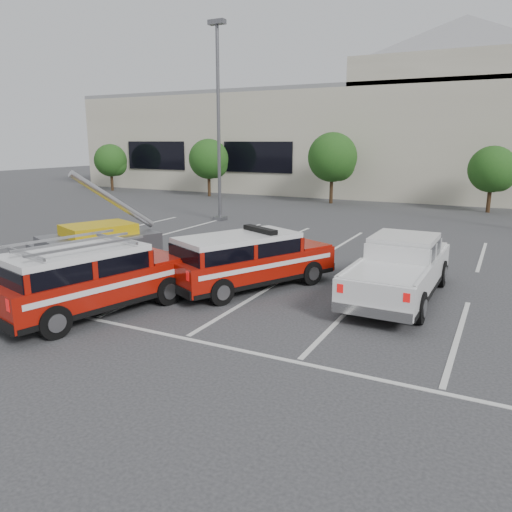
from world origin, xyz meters
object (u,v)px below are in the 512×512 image
(white_pickup, at_px, (399,274))
(ladder_suv, at_px, (91,284))
(tree_mid_right, at_px, (494,171))
(light_pole_left, at_px, (219,123))
(utility_rig, at_px, (96,247))
(tree_far_left, at_px, (112,162))
(tree_left, at_px, (210,160))
(tree_mid_left, at_px, (334,159))
(fire_chief_suv, at_px, (249,264))
(convention_building, at_px, (434,135))

(white_pickup, relative_size, ladder_suv, 1.06)
(tree_mid_right, xyz_separation_m, ladder_suv, (-8.14, -24.53, -1.73))
(light_pole_left, xyz_separation_m, utility_rig, (1.47, -10.78, -4.52))
(light_pole_left, height_order, utility_rig, light_pole_left)
(utility_rig, bearing_deg, ladder_suv, -24.20)
(ladder_suv, bearing_deg, utility_rig, 147.83)
(ladder_suv, bearing_deg, light_pole_left, 123.54)
(white_pickup, bearing_deg, ladder_suv, -143.39)
(tree_far_left, xyz_separation_m, light_pole_left, (16.91, -10.05, 2.68))
(light_pole_left, bearing_deg, tree_left, 124.52)
(light_pole_left, height_order, white_pickup, light_pole_left)
(tree_left, height_order, utility_rig, tree_left)
(tree_left, relative_size, tree_mid_right, 1.11)
(tree_mid_left, bearing_deg, tree_far_left, -180.00)
(fire_chief_suv, height_order, white_pickup, fire_chief_suv)
(tree_far_left, bearing_deg, fire_chief_suv, -40.47)
(convention_building, bearing_deg, tree_left, -146.95)
(tree_far_left, height_order, ladder_suv, tree_far_left)
(fire_chief_suv, bearing_deg, tree_left, 151.19)
(convention_building, bearing_deg, white_pickup, -83.40)
(tree_far_left, bearing_deg, white_pickup, -34.70)
(convention_building, height_order, tree_mid_right, convention_building)
(utility_rig, bearing_deg, white_pickup, 28.75)
(tree_left, relative_size, white_pickup, 0.80)
(tree_left, relative_size, fire_chief_suv, 0.83)
(convention_building, height_order, tree_left, convention_building)
(white_pickup, bearing_deg, tree_mid_left, 114.18)
(tree_far_left, bearing_deg, convention_building, 21.37)
(tree_mid_left, distance_m, fire_chief_suv, 21.35)
(utility_rig, bearing_deg, light_pole_left, 120.42)
(light_pole_left, height_order, ladder_suv, light_pole_left)
(convention_building, relative_size, fire_chief_suv, 11.21)
(tree_mid_left, height_order, utility_rig, tree_mid_left)
(tree_mid_left, height_order, fire_chief_suv, tree_mid_left)
(white_pickup, bearing_deg, tree_far_left, 146.15)
(tree_left, height_order, tree_mid_left, tree_mid_left)
(tree_left, xyz_separation_m, white_pickup, (18.51, -19.74, -2.10))
(tree_mid_right, distance_m, white_pickup, 19.88)
(tree_mid_left, height_order, white_pickup, tree_mid_left)
(ladder_suv, distance_m, utility_rig, 5.08)
(utility_rig, bearing_deg, tree_far_left, 154.08)
(convention_building, distance_m, fire_chief_suv, 30.86)
(convention_building, height_order, fire_chief_suv, convention_building)
(tree_left, height_order, fire_chief_suv, tree_left)
(tree_left, xyz_separation_m, tree_mid_right, (20.00, -0.00, -0.27))
(utility_rig, bearing_deg, tree_left, 134.57)
(tree_mid_left, distance_m, tree_mid_right, 10.01)
(tree_mid_right, height_order, white_pickup, tree_mid_right)
(light_pole_left, xyz_separation_m, fire_chief_suv, (7.44, -10.73, -4.46))
(convention_building, height_order, white_pickup, convention_building)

